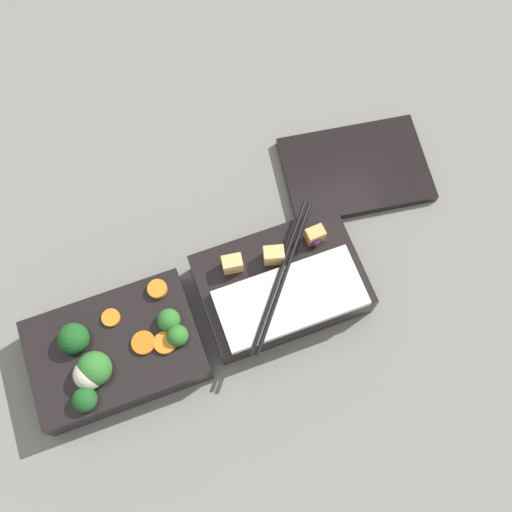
% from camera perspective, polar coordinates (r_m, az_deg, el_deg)
% --- Properties ---
extents(ground_plane, '(3.00, 3.00, 0.00)m').
position_cam_1_polar(ground_plane, '(0.82, -5.22, -7.33)').
color(ground_plane, slate).
extents(bento_tray_vegetable, '(0.21, 0.15, 0.08)m').
position_cam_1_polar(bento_tray_vegetable, '(0.80, -13.31, -8.85)').
color(bento_tray_vegetable, black).
rests_on(bento_tray_vegetable, ground_plane).
extents(bento_tray_rice, '(0.21, 0.18, 0.08)m').
position_cam_1_polar(bento_tray_rice, '(0.81, 2.46, -2.78)').
color(bento_tray_rice, black).
rests_on(bento_tray_rice, ground_plane).
extents(bento_lid, '(0.23, 0.17, 0.01)m').
position_cam_1_polar(bento_lid, '(0.91, 9.42, 8.13)').
color(bento_lid, black).
rests_on(bento_lid, ground_plane).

